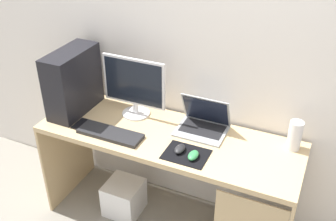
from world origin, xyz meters
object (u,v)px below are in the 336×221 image
Objects in this scene: mouse_left at (180,149)px; cell_phone at (81,124)px; speaker at (295,135)px; subwoofer at (124,197)px; monitor at (134,87)px; pc_tower at (73,81)px; mouse_right at (193,155)px; laptop at (203,123)px; keyboard at (110,134)px.

cell_phone is (-0.71, 0.00, -0.02)m from mouse_left.
speaker is 1.31m from subwoofer.
monitor is at bearing -177.35° from speaker.
speaker is at bearing 6.23° from pc_tower.
laptop is at bearing 99.76° from mouse_right.
pc_tower is 3.37× the size of cell_phone.
mouse_left is 1.00× the size of mouse_right.
speaker is 1.94× the size of mouse_right.
mouse_left is at bearing -10.32° from subwoofer.
pc_tower reaches higher than mouse_right.
mouse_left reaches higher than cell_phone.
keyboard is (-1.07, -0.33, -0.08)m from speaker.
pc_tower reaches higher than monitor.
mouse_right reaches higher than keyboard.
keyboard is at bearing -95.25° from monitor.
speaker is 0.61m from mouse_right.
pc_tower is 1.04× the size of keyboard.
mouse_right reaches higher than subwoofer.
subwoofer is at bearing -168.04° from speaker.
mouse_right is (0.94, -0.18, -0.20)m from pc_tower.
speaker is 1.43× the size of cell_phone.
monitor is at bearing 151.63° from mouse_right.
pc_tower is 0.47m from keyboard.
cell_phone is at bearing 179.74° from mouse_left.
mouse_left and mouse_right have the same top height.
mouse_left is at bearing -30.95° from monitor.
laptop is (0.48, 0.02, -0.17)m from monitor.
monitor is 4.61× the size of mouse_right.
laptop reaches higher than speaker.
mouse_right is at bearing -0.51° from keyboard.
keyboard is 0.24m from cell_phone.
speaker is 1.94× the size of mouse_left.
mouse_right is at bearing -2.02° from cell_phone.
mouse_right is 0.74× the size of cell_phone.
pc_tower is 0.99× the size of monitor.
speaker reaches higher than keyboard.
pc_tower is 4.56× the size of mouse_left.
pc_tower is at bearing 155.25° from keyboard.
laptop is at bearing 8.03° from pc_tower.
mouse_right is (0.56, -0.00, 0.01)m from keyboard.
mouse_left reaches higher than keyboard.
mouse_right is (0.10, -0.02, 0.00)m from mouse_left.
laptop is at bearing 81.34° from mouse_left.
speaker reaches higher than cell_phone.
pc_tower is 1.74× the size of subwoofer.
pc_tower is 1.40× the size of laptop.
monitor is at bearing 15.15° from pc_tower.
speaker is at bearing 11.96° from subwoofer.
pc_tower reaches higher than cell_phone.
mouse_right is at bearing -14.74° from mouse_left.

